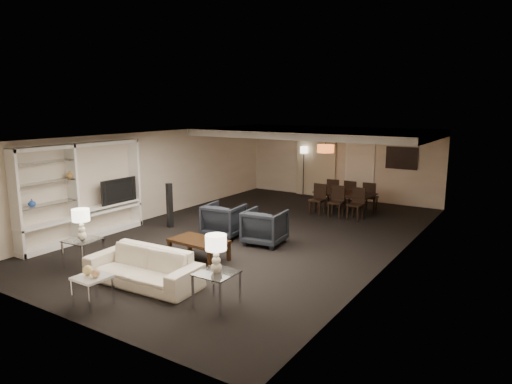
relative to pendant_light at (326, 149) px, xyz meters
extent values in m
plane|color=black|center=(-0.30, -3.50, -1.92)|extent=(11.00, 11.00, 0.00)
cube|color=silver|center=(-0.30, -3.50, 0.58)|extent=(7.00, 11.00, 0.02)
cube|color=beige|center=(-0.30, 2.00, -0.67)|extent=(7.00, 0.02, 2.50)
cube|color=beige|center=(-0.30, -9.00, -0.67)|extent=(7.00, 0.02, 2.50)
cube|color=beige|center=(-3.80, -3.50, -0.67)|extent=(0.02, 11.00, 2.50)
cube|color=beige|center=(3.20, -3.50, -0.67)|extent=(0.02, 11.00, 2.50)
cube|color=silver|center=(-0.30, 0.00, 0.48)|extent=(7.00, 4.00, 0.20)
cube|color=beige|center=(-1.20, 1.92, -0.72)|extent=(1.50, 0.12, 2.40)
cube|color=silver|center=(0.40, 1.97, -0.87)|extent=(0.90, 0.05, 2.10)
cube|color=#142D38|center=(1.80, 1.96, -0.37)|extent=(0.95, 0.04, 0.65)
cylinder|color=#D8591E|center=(0.00, 0.00, 0.00)|extent=(0.52, 0.52, 0.24)
imported|color=beige|center=(-0.29, -7.36, -1.59)|extent=(2.27, 0.99, 0.65)
imported|color=black|center=(-0.89, -4.06, -1.51)|extent=(0.98, 1.00, 0.83)
imported|color=black|center=(0.31, -4.06, -1.51)|extent=(0.98, 1.00, 0.83)
sphere|color=#E1C977|center=(-0.39, -8.46, -1.33)|extent=(0.16, 0.16, 0.16)
sphere|color=#E4B178|center=(-0.19, -8.46, -1.34)|extent=(0.14, 0.14, 0.14)
imported|color=black|center=(-3.58, -5.11, -0.85)|extent=(1.09, 0.14, 0.63)
imported|color=#274DA9|center=(-3.61, -7.39, -0.77)|extent=(0.17, 0.17, 0.17)
imported|color=#B6833C|center=(-3.61, -6.41, -0.28)|extent=(0.16, 0.16, 0.17)
cube|color=black|center=(-2.62, -4.16, -1.32)|extent=(0.16, 0.16, 1.20)
imported|color=black|center=(0.67, -0.03, -1.61)|extent=(1.82, 1.12, 0.61)
camera|label=1|loc=(5.73, -12.93, 1.33)|focal=32.00mm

